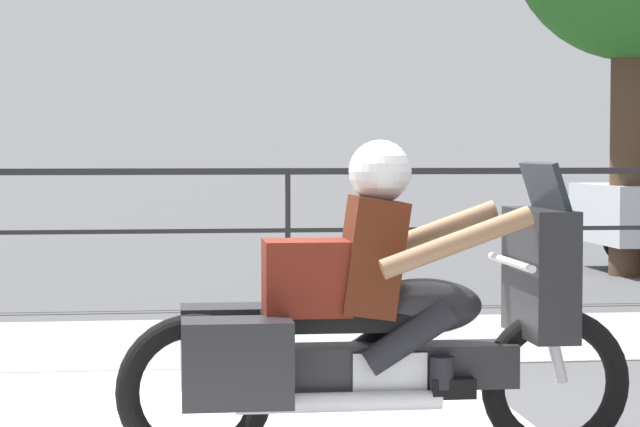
% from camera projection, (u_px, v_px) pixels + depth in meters
% --- Properties ---
extents(sidewalk_band, '(44.00, 2.40, 0.01)m').
position_uv_depth(sidewalk_band, '(313.00, 339.00, 9.51)').
color(sidewalk_band, '#99968E').
rests_on(sidewalk_band, ground).
extents(fence_railing, '(36.00, 0.05, 1.28)m').
position_uv_depth(fence_railing, '(288.00, 198.00, 11.53)').
color(fence_railing, '#232326').
rests_on(fence_railing, ground).
extents(motorcycle, '(2.40, 0.76, 1.50)m').
position_uv_depth(motorcycle, '(375.00, 321.00, 5.72)').
color(motorcycle, black).
rests_on(motorcycle, ground).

